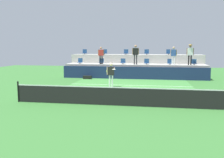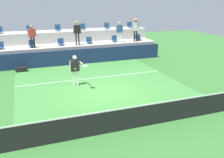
{
  "view_description": "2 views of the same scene",
  "coord_description": "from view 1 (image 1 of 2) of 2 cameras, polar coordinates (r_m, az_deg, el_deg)",
  "views": [
    {
      "loc": [
        1.54,
        -15.15,
        2.79
      ],
      "look_at": [
        -0.82,
        -0.86,
        0.88
      ],
      "focal_mm": 38.32,
      "sensor_mm": 36.0,
      "label": 1
    },
    {
      "loc": [
        -3.82,
        -11.46,
        4.7
      ],
      "look_at": [
        0.08,
        -0.75,
        0.92
      ],
      "focal_mm": 39.61,
      "sensor_mm": 36.0,
      "label": 2
    }
  ],
  "objects": [
    {
      "name": "stadium_chair_lower_mid_right",
      "position": [
        22.43,
        8.26,
        4.04
      ],
      "size": [
        0.44,
        0.4,
        0.52
      ],
      "color": "#2D2D33",
      "rests_on": "seating_tier_lower"
    },
    {
      "name": "court_service_line",
      "position": [
        17.84,
        4.31,
        -1.49
      ],
      "size": [
        9.0,
        0.06,
        0.0
      ],
      "primitive_type": "cube",
      "color": "white",
      "rests_on": "ground_plane"
    },
    {
      "name": "stadium_chair_lower_right",
      "position": [
        22.49,
        13.66,
        3.91
      ],
      "size": [
        0.44,
        0.4,
        0.52
      ],
      "color": "#2D2D33",
      "rests_on": "seating_tier_lower"
    },
    {
      "name": "stadium_chair_upper_far_right",
      "position": [
        24.49,
        18.4,
        6.01
      ],
      "size": [
        0.44,
        0.4,
        0.52
      ],
      "color": "#2D2D33",
      "rests_on": "seating_tier_upper"
    },
    {
      "name": "tennis_net",
      "position": [
        11.49,
        1.49,
        -4.0
      ],
      "size": [
        10.48,
        0.08,
        1.07
      ],
      "color": "black",
      "rests_on": "ground_plane"
    },
    {
      "name": "spectator_in_white",
      "position": [
        22.1,
        14.47,
        5.81
      ],
      "size": [
        0.58,
        0.25,
        1.63
      ],
      "color": "white",
      "rests_on": "seating_tier_lower"
    },
    {
      "name": "stadium_chair_upper_far_left",
      "position": [
        25.16,
        -6.58,
        6.37
      ],
      "size": [
        0.44,
        0.4,
        0.52
      ],
      "color": "#2D2D33",
      "rests_on": "seating_tier_upper"
    },
    {
      "name": "stadium_chair_lower_far_right",
      "position": [
        22.74,
        18.98,
        3.76
      ],
      "size": [
        0.44,
        0.4,
        0.52
      ],
      "color": "#2D2D33",
      "rests_on": "seating_tier_lower"
    },
    {
      "name": "ground_plane",
      "position": [
        15.49,
        3.52,
        -2.89
      ],
      "size": [
        40.0,
        40.0,
        0.0
      ],
      "primitive_type": "plane",
      "color": "#336B2D"
    },
    {
      "name": "seating_tier_upper",
      "position": [
        24.37,
        5.74,
        3.37
      ],
      "size": [
        13.0,
        1.8,
        2.1
      ],
      "primitive_type": "cube",
      "color": "#ADAAA3",
      "rests_on": "ground_plane"
    },
    {
      "name": "tennis_player",
      "position": [
        16.87,
        -0.23,
        1.62
      ],
      "size": [
        0.78,
        1.19,
        1.73
      ],
      "color": "white",
      "rests_on": "ground_plane"
    },
    {
      "name": "stadium_chair_upper_right",
      "position": [
        24.25,
        13.35,
        6.18
      ],
      "size": [
        0.44,
        0.4,
        0.52
      ],
      "color": "#2D2D33",
      "rests_on": "seating_tier_upper"
    },
    {
      "name": "spectator_leaning_on_rail",
      "position": [
        22.5,
        -2.64,
        6.02
      ],
      "size": [
        0.57,
        0.25,
        1.61
      ],
      "color": "black",
      "rests_on": "seating_tier_lower"
    },
    {
      "name": "stadium_chair_lower_left",
      "position": [
        22.92,
        -2.57,
        4.18
      ],
      "size": [
        0.44,
        0.4,
        0.52
      ],
      "color": "#2D2D33",
      "rests_on": "seating_tier_lower"
    },
    {
      "name": "spectator_with_hat",
      "position": [
        22.26,
        18.15,
        6.11
      ],
      "size": [
        0.62,
        0.43,
        1.84
      ],
      "color": "black",
      "rests_on": "seating_tier_lower"
    },
    {
      "name": "equipment_bag",
      "position": [
        21.45,
        -5.9,
        0.39
      ],
      "size": [
        0.76,
        0.28,
        0.3
      ],
      "primitive_type": "cube",
      "color": "black",
      "rests_on": "ground_plane"
    },
    {
      "name": "court_inner_paint",
      "position": [
        16.47,
        3.88,
        -2.26
      ],
      "size": [
        9.0,
        10.0,
        0.01
      ],
      "primitive_type": "cube",
      "color": "#3D7F38",
      "rests_on": "ground_plane"
    },
    {
      "name": "stadium_chair_upper_mid_left",
      "position": [
        24.33,
        3.36,
        6.37
      ],
      "size": [
        0.44,
        0.4,
        0.52
      ],
      "color": "#2D2D33",
      "rests_on": "seating_tier_upper"
    },
    {
      "name": "stadium_chair_lower_mid_left",
      "position": [
        22.58,
        2.64,
        4.13
      ],
      "size": [
        0.44,
        0.4,
        0.52
      ],
      "color": "#2D2D33",
      "rests_on": "seating_tier_lower"
    },
    {
      "name": "seating_tier_lower",
      "position": [
        22.61,
        5.43,
        1.98
      ],
      "size": [
        13.0,
        1.8,
        1.25
      ],
      "primitive_type": "cube",
      "color": "#ADAAA3",
      "rests_on": "ground_plane"
    },
    {
      "name": "stadium_chair_lower_far_left",
      "position": [
        23.45,
        -7.62,
        4.2
      ],
      "size": [
        0.44,
        0.4,
        0.52
      ],
      "color": "#2D2D33",
      "rests_on": "seating_tier_lower"
    },
    {
      "name": "sponsor_backboard",
      "position": [
        21.33,
        5.19,
        1.44
      ],
      "size": [
        13.0,
        0.16,
        1.1
      ],
      "primitive_type": "cube",
      "color": "navy",
      "rests_on": "ground_plane"
    },
    {
      "name": "spectator_in_grey",
      "position": [
        22.06,
        5.64,
        6.3
      ],
      "size": [
        0.62,
        0.26,
        1.79
      ],
      "color": "#2D2D33",
      "rests_on": "seating_tier_lower"
    },
    {
      "name": "stadium_chair_upper_mid_right",
      "position": [
        24.2,
        8.27,
        6.3
      ],
      "size": [
        0.44,
        0.4,
        0.52
      ],
      "color": "#2D2D33",
      "rests_on": "seating_tier_upper"
    },
    {
      "name": "stadium_chair_upper_left",
      "position": [
        24.66,
        -1.74,
        6.4
      ],
      "size": [
        0.44,
        0.4,
        0.52
      ],
      "color": "#2D2D33",
      "rests_on": "seating_tier_upper"
    },
    {
      "name": "tennis_ball",
      "position": [
        16.14,
        -1.28,
        1.88
      ],
      "size": [
        0.07,
        0.07,
        0.07
      ],
      "color": "#CCE033"
    }
  ]
}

